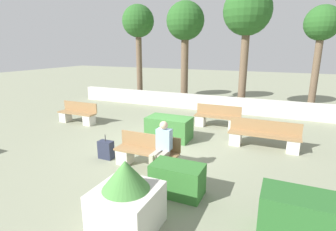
{
  "coord_description": "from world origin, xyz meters",
  "views": [
    {
      "loc": [
        3.64,
        -7.33,
        3.13
      ],
      "look_at": [
        0.14,
        0.5,
        0.9
      ],
      "focal_mm": 28.0,
      "sensor_mm": 36.0,
      "label": 1
    }
  ],
  "objects_px": {
    "planter_corner_left": "(127,199)",
    "person_seated_man": "(162,145)",
    "tree_center_left": "(185,24)",
    "tree_center_right": "(247,14)",
    "tree_rightmost": "(322,28)",
    "bench_back": "(78,115)",
    "bench_left_side": "(217,119)",
    "suitcase": "(106,150)",
    "bench_front": "(147,155)",
    "bench_right_side": "(264,137)",
    "tree_leftmost": "(138,24)"
  },
  "relations": [
    {
      "from": "suitcase",
      "to": "tree_leftmost",
      "type": "height_order",
      "value": "tree_leftmost"
    },
    {
      "from": "planter_corner_left",
      "to": "person_seated_man",
      "type": "bearing_deg",
      "value": 99.4
    },
    {
      "from": "person_seated_man",
      "to": "planter_corner_left",
      "type": "relative_size",
      "value": 1.03
    },
    {
      "from": "suitcase",
      "to": "tree_center_left",
      "type": "distance_m",
      "value": 9.55
    },
    {
      "from": "bench_front",
      "to": "planter_corner_left",
      "type": "distance_m",
      "value": 2.52
    },
    {
      "from": "bench_left_side",
      "to": "person_seated_man",
      "type": "distance_m",
      "value": 4.55
    },
    {
      "from": "bench_right_side",
      "to": "suitcase",
      "type": "relative_size",
      "value": 3.02
    },
    {
      "from": "tree_rightmost",
      "to": "bench_back",
      "type": "bearing_deg",
      "value": -145.91
    },
    {
      "from": "suitcase",
      "to": "bench_left_side",
      "type": "bearing_deg",
      "value": 63.36
    },
    {
      "from": "tree_center_left",
      "to": "tree_center_right",
      "type": "relative_size",
      "value": 0.94
    },
    {
      "from": "bench_front",
      "to": "planter_corner_left",
      "type": "bearing_deg",
      "value": -69.22
    },
    {
      "from": "planter_corner_left",
      "to": "tree_center_right",
      "type": "height_order",
      "value": "tree_center_right"
    },
    {
      "from": "planter_corner_left",
      "to": "tree_leftmost",
      "type": "xyz_separation_m",
      "value": [
        -5.78,
        10.46,
        3.85
      ]
    },
    {
      "from": "bench_back",
      "to": "bench_right_side",
      "type": "bearing_deg",
      "value": 6.96
    },
    {
      "from": "suitcase",
      "to": "tree_rightmost",
      "type": "distance_m",
      "value": 11.2
    },
    {
      "from": "bench_right_side",
      "to": "tree_center_left",
      "type": "xyz_separation_m",
      "value": [
        -4.92,
        5.84,
        4.03
      ]
    },
    {
      "from": "bench_back",
      "to": "suitcase",
      "type": "relative_size",
      "value": 2.42
    },
    {
      "from": "bench_left_side",
      "to": "tree_leftmost",
      "type": "distance_m",
      "value": 7.98
    },
    {
      "from": "bench_front",
      "to": "bench_left_side",
      "type": "height_order",
      "value": "same"
    },
    {
      "from": "bench_front",
      "to": "bench_back",
      "type": "xyz_separation_m",
      "value": [
        -4.75,
        2.56,
        -0.0
      ]
    },
    {
      "from": "planter_corner_left",
      "to": "tree_center_left",
      "type": "relative_size",
      "value": 0.23
    },
    {
      "from": "tree_center_left",
      "to": "tree_center_right",
      "type": "height_order",
      "value": "tree_center_right"
    },
    {
      "from": "bench_left_side",
      "to": "tree_center_right",
      "type": "height_order",
      "value": "tree_center_right"
    },
    {
      "from": "person_seated_man",
      "to": "tree_center_left",
      "type": "height_order",
      "value": "tree_center_left"
    },
    {
      "from": "tree_leftmost",
      "to": "tree_rightmost",
      "type": "distance_m",
      "value": 9.4
    },
    {
      "from": "person_seated_man",
      "to": "tree_leftmost",
      "type": "distance_m",
      "value": 10.54
    },
    {
      "from": "person_seated_man",
      "to": "suitcase",
      "type": "height_order",
      "value": "person_seated_man"
    },
    {
      "from": "person_seated_man",
      "to": "suitcase",
      "type": "distance_m",
      "value": 1.94
    },
    {
      "from": "bench_left_side",
      "to": "planter_corner_left",
      "type": "bearing_deg",
      "value": -91.63
    },
    {
      "from": "tree_center_left",
      "to": "bench_right_side",
      "type": "bearing_deg",
      "value": -49.91
    },
    {
      "from": "suitcase",
      "to": "bench_front",
      "type": "bearing_deg",
      "value": -0.37
    },
    {
      "from": "bench_front",
      "to": "tree_center_right",
      "type": "distance_m",
      "value": 9.16
    },
    {
      "from": "bench_front",
      "to": "bench_back",
      "type": "bearing_deg",
      "value": 151.71
    },
    {
      "from": "planter_corner_left",
      "to": "tree_rightmost",
      "type": "height_order",
      "value": "tree_rightmost"
    },
    {
      "from": "bench_left_side",
      "to": "bench_right_side",
      "type": "relative_size",
      "value": 0.83
    },
    {
      "from": "bench_right_side",
      "to": "planter_corner_left",
      "type": "relative_size",
      "value": 1.67
    },
    {
      "from": "tree_leftmost",
      "to": "bench_left_side",
      "type": "bearing_deg",
      "value": -33.07
    },
    {
      "from": "bench_right_side",
      "to": "bench_back",
      "type": "xyz_separation_m",
      "value": [
        -7.5,
        -0.18,
        -0.02
      ]
    },
    {
      "from": "planter_corner_left",
      "to": "bench_front",
      "type": "bearing_deg",
      "value": 110.78
    },
    {
      "from": "bench_right_side",
      "to": "suitcase",
      "type": "distance_m",
      "value": 4.92
    },
    {
      "from": "bench_left_side",
      "to": "tree_center_right",
      "type": "xyz_separation_m",
      "value": [
        0.37,
        3.58,
        4.36
      ]
    },
    {
      "from": "bench_right_side",
      "to": "planter_corner_left",
      "type": "distance_m",
      "value": 5.42
    },
    {
      "from": "tree_center_left",
      "to": "tree_rightmost",
      "type": "xyz_separation_m",
      "value": [
        6.65,
        0.22,
        -0.36
      ]
    },
    {
      "from": "bench_back",
      "to": "tree_rightmost",
      "type": "height_order",
      "value": "tree_rightmost"
    },
    {
      "from": "suitcase",
      "to": "tree_center_right",
      "type": "xyz_separation_m",
      "value": [
        2.56,
        7.95,
        4.44
      ]
    },
    {
      "from": "bench_front",
      "to": "bench_left_side",
      "type": "distance_m",
      "value": 4.46
    },
    {
      "from": "planter_corner_left",
      "to": "tree_center_left",
      "type": "height_order",
      "value": "tree_center_left"
    },
    {
      "from": "bench_left_side",
      "to": "tree_rightmost",
      "type": "bearing_deg",
      "value": 48.57
    },
    {
      "from": "tree_center_left",
      "to": "suitcase",
      "type": "bearing_deg",
      "value": -84.51
    },
    {
      "from": "tree_center_left",
      "to": "tree_center_right",
      "type": "xyz_separation_m",
      "value": [
        3.38,
        -0.62,
        0.31
      ]
    }
  ]
}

